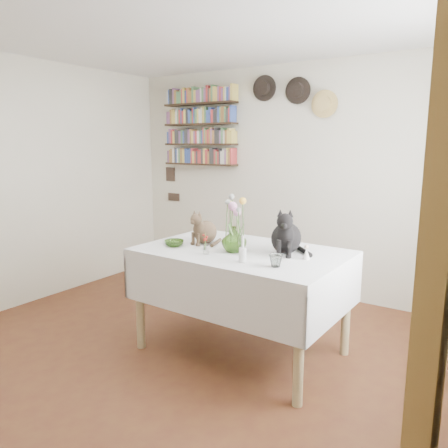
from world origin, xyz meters
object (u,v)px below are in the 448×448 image
Objects in this scene: tabby_cat at (205,226)px; flower_vase at (234,239)px; dining_table at (242,276)px; black_cat at (286,230)px; bookshelf_unit at (200,127)px.

flower_vase is (0.36, -0.13, -0.04)m from tabby_cat.
dining_table is 0.51m from black_cat.
black_cat is (0.32, 0.11, 0.38)m from dining_table.
tabby_cat is 1.44× the size of flower_vase.
bookshelf_unit is (-1.86, 1.43, 0.83)m from black_cat.
tabby_cat reaches higher than dining_table.
black_cat reaches higher than flower_vase.
tabby_cat is (-0.38, 0.04, 0.35)m from dining_table.
tabby_cat is 0.29× the size of bookshelf_unit.
bookshelf_unit is (-1.16, 1.50, 0.86)m from tabby_cat.
black_cat is at bearing 29.36° from flower_vase.
flower_vase reaches higher than dining_table.
tabby_cat is at bearing 173.52° from dining_table.
bookshelf_unit is at bearing 134.95° from dining_table.
flower_vase is (-0.34, -0.19, -0.08)m from black_cat.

